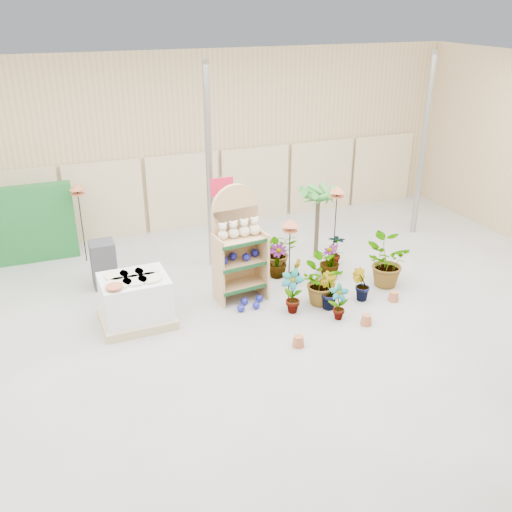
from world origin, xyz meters
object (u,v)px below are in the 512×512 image
(pallet_stack, at_px, (136,300))
(potted_plant_2, at_px, (319,282))
(bird_table_front, at_px, (290,225))
(display_shelf, at_px, (237,247))

(pallet_stack, xyz_separation_m, potted_plant_2, (3.53, -0.55, -0.00))
(bird_table_front, bearing_deg, potted_plant_2, -41.67)
(display_shelf, relative_size, bird_table_front, 1.37)
(display_shelf, height_order, potted_plant_2, display_shelf)
(display_shelf, xyz_separation_m, pallet_stack, (-2.14, -0.35, -0.60))
(display_shelf, distance_m, bird_table_front, 1.17)
(potted_plant_2, bearing_deg, pallet_stack, 171.11)
(pallet_stack, height_order, bird_table_front, bird_table_front)
(display_shelf, relative_size, potted_plant_2, 2.46)
(display_shelf, bearing_deg, bird_table_front, -34.33)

